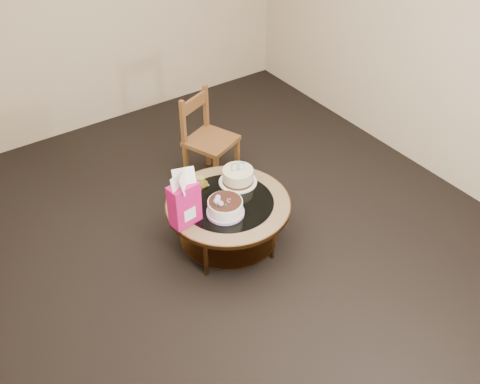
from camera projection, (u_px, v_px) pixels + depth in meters
ground at (229, 243)px, 4.58m from camera, size 5.00×5.00×0.00m
room_walls at (226, 79)px, 3.62m from camera, size 4.52×5.02×2.61m
coffee_table at (228, 209)px, 4.35m from camera, size 1.02×1.02×0.46m
decorated_cake at (225, 208)px, 4.15m from camera, size 0.30×0.30×0.17m
cream_cake at (238, 176)px, 4.46m from camera, size 0.32×0.32×0.20m
gift_bag at (184, 199)px, 3.97m from camera, size 0.24×0.19×0.46m
pillar_candle at (201, 183)px, 4.44m from camera, size 0.12×0.12×0.09m
dining_chair at (208, 139)px, 5.03m from camera, size 0.54×0.54×0.90m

